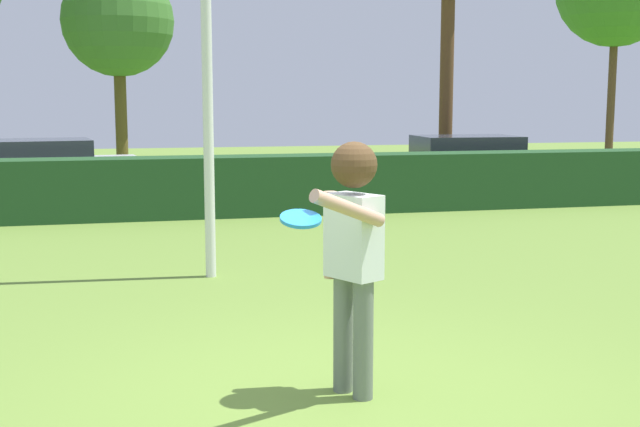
# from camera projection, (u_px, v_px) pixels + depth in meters

# --- Properties ---
(ground_plane) EXTENTS (60.00, 60.00, 0.00)m
(ground_plane) POSITION_uv_depth(u_px,v_px,m) (330.00, 402.00, 5.58)
(ground_plane) COLOR olive
(person) EXTENTS (0.61, 0.78, 1.78)m
(person) POSITION_uv_depth(u_px,v_px,m) (353.00, 238.00, 5.56)
(person) COLOR slate
(person) RESTS_ON ground
(frisbee) EXTENTS (0.25, 0.25, 0.09)m
(frisbee) POSITION_uv_depth(u_px,v_px,m) (301.00, 219.00, 4.92)
(frisbee) COLOR #268CE5
(hedge_row) EXTENTS (24.26, 0.90, 1.06)m
(hedge_row) POSITION_uv_depth(u_px,v_px,m) (204.00, 187.00, 14.37)
(hedge_row) COLOR #204722
(hedge_row) RESTS_ON ground
(parked_car_silver) EXTENTS (4.40, 2.29, 1.25)m
(parked_car_silver) POSITION_uv_depth(u_px,v_px,m) (35.00, 167.00, 16.46)
(parked_car_silver) COLOR #B7B7BC
(parked_car_silver) RESTS_ON ground
(parked_car_green) EXTENTS (4.27, 1.96, 1.25)m
(parked_car_green) POSITION_uv_depth(u_px,v_px,m) (466.00, 161.00, 18.17)
(parked_car_green) COLOR #1E6633
(parked_car_green) RESTS_ON ground
(oak_tree) EXTENTS (2.86, 2.86, 5.48)m
(oak_tree) POSITION_uv_depth(u_px,v_px,m) (118.00, 22.00, 20.84)
(oak_tree) COLOR brown
(oak_tree) RESTS_ON ground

